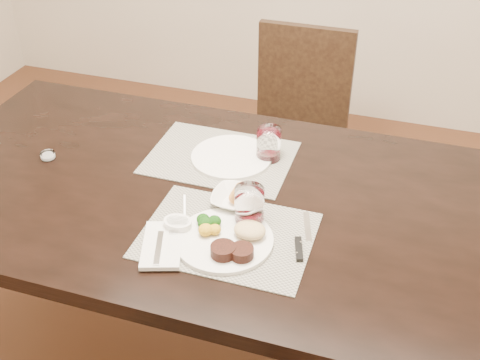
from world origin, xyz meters
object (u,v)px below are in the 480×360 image
(dinner_plate, at_px, (228,239))
(steak_knife, at_px, (301,243))
(far_plate, at_px, (232,157))
(wine_glass_near, at_px, (249,208))
(chair_far, at_px, (297,120))
(cracker_bowl, at_px, (236,198))

(dinner_plate, xyz_separation_m, steak_knife, (0.19, 0.05, -0.01))
(steak_knife, distance_m, far_plate, 0.46)
(wine_glass_near, height_order, far_plate, wine_glass_near)
(chair_far, bearing_deg, far_plate, -94.02)
(chair_far, distance_m, steak_knife, 1.15)
(wine_glass_near, bearing_deg, chair_far, 95.41)
(dinner_plate, height_order, cracker_bowl, cracker_bowl)
(cracker_bowl, bearing_deg, far_plate, 111.58)
(far_plate, bearing_deg, wine_glass_near, -62.85)
(far_plate, bearing_deg, steak_knife, -47.90)
(steak_knife, bearing_deg, chair_far, 86.89)
(chair_far, xyz_separation_m, steak_knife, (0.26, -1.09, 0.26))
(steak_knife, bearing_deg, wine_glass_near, 146.49)
(steak_knife, bearing_deg, dinner_plate, 179.76)
(chair_far, relative_size, dinner_plate, 3.39)
(chair_far, distance_m, dinner_plate, 1.18)
(cracker_bowl, height_order, far_plate, cracker_bowl)
(cracker_bowl, distance_m, far_plate, 0.24)
(dinner_plate, height_order, far_plate, dinner_plate)
(far_plate, bearing_deg, dinner_plate, -72.63)
(steak_knife, bearing_deg, far_plate, 115.67)
(steak_knife, height_order, cracker_bowl, cracker_bowl)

